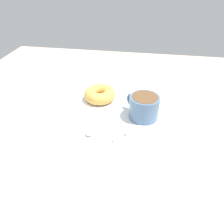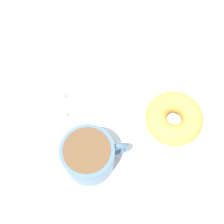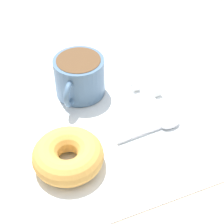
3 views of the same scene
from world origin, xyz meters
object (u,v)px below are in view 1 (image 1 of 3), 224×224
at_px(coffee_cup, 144,106).
at_px(sugar_cube, 117,139).
at_px(donut, 100,94).
at_px(spoon, 91,129).
at_px(sugar_cube_extra, 129,133).

height_order(coffee_cup, sugar_cube, coffee_cup).
relative_size(coffee_cup, donut, 0.97).
distance_m(coffee_cup, sugar_cube, 0.14).
height_order(donut, spoon, donut).
bearing_deg(sugar_cube_extra, coffee_cup, -19.34).
distance_m(coffee_cup, spoon, 0.17).
bearing_deg(coffee_cup, spoon, 122.63).
xyz_separation_m(coffee_cup, donut, (0.08, 0.15, -0.02)).
bearing_deg(spoon, sugar_cube, -113.05).
distance_m(donut, sugar_cube_extra, 0.21).
relative_size(donut, spoon, 0.91).
distance_m(sugar_cube, sugar_cube_extra, 0.04).
xyz_separation_m(coffee_cup, sugar_cube, (-0.12, 0.06, -0.03)).
relative_size(spoon, sugar_cube_extra, 8.14).
bearing_deg(spoon, donut, 3.12).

